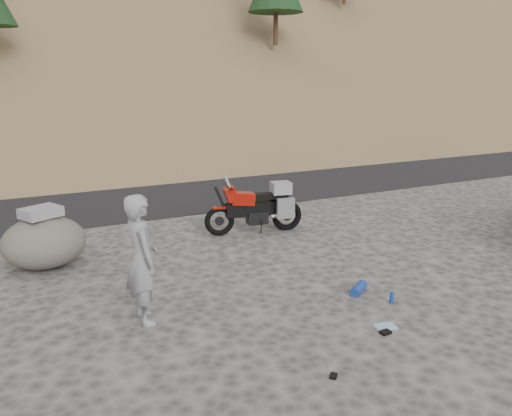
{
  "coord_description": "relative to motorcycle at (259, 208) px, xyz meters",
  "views": [
    {
      "loc": [
        -3.77,
        -6.73,
        3.57
      ],
      "look_at": [
        0.56,
        2.03,
        1.0
      ],
      "focal_mm": 35.0,
      "sensor_mm": 36.0,
      "label": 1
    }
  ],
  "objects": [
    {
      "name": "boulder",
      "position": [
        -4.69,
        -0.19,
        -0.08
      ],
      "size": [
        1.84,
        1.67,
        1.19
      ],
      "rotation": [
        0.0,
        0.0,
        0.26
      ],
      "color": "#554F49",
      "rests_on": "ground"
    },
    {
      "name": "man",
      "position": [
        -3.53,
        -3.22,
        -0.6
      ],
      "size": [
        0.51,
        0.74,
        1.97
      ],
      "primitive_type": "imported",
      "rotation": [
        0.0,
        0.0,
        1.62
      ],
      "color": "gray",
      "rests_on": "ground"
    },
    {
      "name": "gear_blue_cloth",
      "position": [
        -0.41,
        -4.99,
        -0.6
      ],
      "size": [
        0.35,
        0.29,
        0.01
      ],
      "primitive_type": "cube",
      "rotation": [
        0.0,
        0.0,
        -0.21
      ],
      "color": "#8AB6D5",
      "rests_on": "ground"
    },
    {
      "name": "gear_glove_a",
      "position": [
        -0.54,
        -5.15,
        -0.58
      ],
      "size": [
        0.16,
        0.12,
        0.04
      ],
      "primitive_type": "cube",
      "rotation": [
        0.0,
        0.0,
        0.07
      ],
      "color": "black",
      "rests_on": "ground"
    },
    {
      "name": "gear_blue_mat",
      "position": [
        -0.02,
        -3.85,
        -0.52
      ],
      "size": [
        0.44,
        0.37,
        0.17
      ],
      "primitive_type": "cylinder",
      "rotation": [
        0.0,
        1.57,
        0.58
      ],
      "color": "navy",
      "rests_on": "ground"
    },
    {
      "name": "road",
      "position": [
        -1.3,
        5.61,
        -0.6
      ],
      "size": [
        120.0,
        7.0,
        0.05
      ],
      "primitive_type": "cube",
      "color": "black",
      "rests_on": "ground"
    },
    {
      "name": "motorcycle",
      "position": [
        0.0,
        0.0,
        0.0
      ],
      "size": [
        2.36,
        0.92,
        1.41
      ],
      "rotation": [
        0.0,
        0.0,
        -0.17
      ],
      "color": "black",
      "rests_on": "ground"
    },
    {
      "name": "gear_glove_b",
      "position": [
        -1.83,
        -5.71,
        -0.59
      ],
      "size": [
        0.14,
        0.14,
        0.04
      ],
      "primitive_type": "cube",
      "rotation": [
        0.0,
        0.0,
        0.76
      ],
      "color": "black",
      "rests_on": "ground"
    },
    {
      "name": "gear_bottle",
      "position": [
        0.22,
        -4.41,
        -0.51
      ],
      "size": [
        0.09,
        0.09,
        0.19
      ],
      "primitive_type": "cylinder",
      "rotation": [
        0.0,
        0.0,
        0.41
      ],
      "color": "navy",
      "rests_on": "ground"
    },
    {
      "name": "ground",
      "position": [
        -1.3,
        -3.39,
        -0.6
      ],
      "size": [
        140.0,
        140.0,
        0.0
      ],
      "primitive_type": "plane",
      "color": "#3C3A38",
      "rests_on": "ground"
    }
  ]
}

